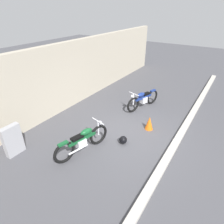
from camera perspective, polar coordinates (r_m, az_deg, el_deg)
ground_plane at (r=7.48m, az=5.12°, el=-6.62°), size 40.00×40.00×0.00m
building_wall at (r=8.85m, az=-15.89°, el=9.07°), size 18.00×0.30×2.96m
curb_strip at (r=7.01m, az=17.34°, el=-10.27°), size 18.00×0.24×0.12m
stone_marker at (r=7.06m, az=-27.17°, el=-7.43°), size 0.60×0.20×1.05m
helmet at (r=6.96m, az=3.29°, el=-8.19°), size 0.28×0.28×0.28m
traffic_cone at (r=7.76m, az=10.90°, el=-3.20°), size 0.32×0.32×0.55m
motorcycle_green at (r=6.47m, az=-8.58°, el=-8.36°), size 2.06×0.75×0.94m
motorcycle_blue at (r=9.25m, az=9.09°, el=3.76°), size 1.99×0.83×0.92m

